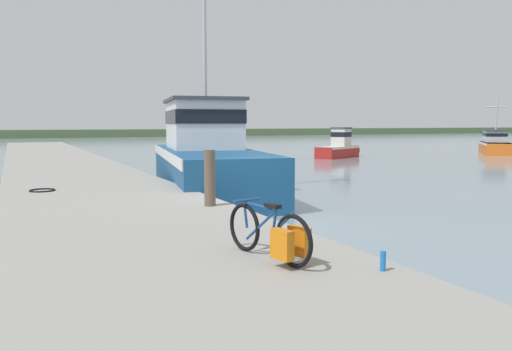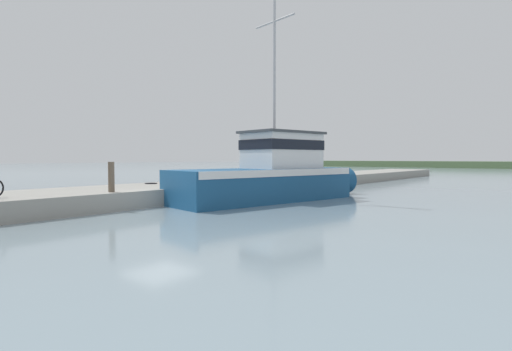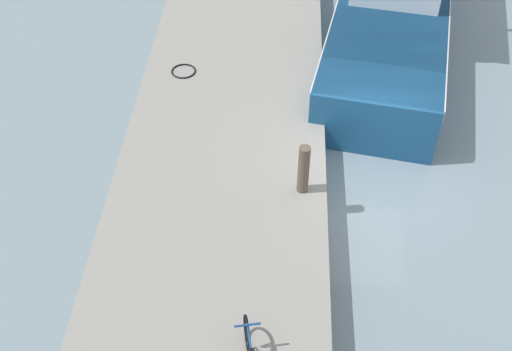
{
  "view_description": "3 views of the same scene",
  "coord_description": "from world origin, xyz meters",
  "views": [
    {
      "loc": [
        -5.28,
        -11.12,
        2.49
      ],
      "look_at": [
        -0.32,
        -0.97,
        1.31
      ],
      "focal_mm": 35.0,
      "sensor_mm": 36.0,
      "label": 1
    },
    {
      "loc": [
        12.85,
        -9.79,
        2.08
      ],
      "look_at": [
        -0.01,
        6.04,
        1.19
      ],
      "focal_mm": 28.0,
      "sensor_mm": 36.0,
      "label": 2
    },
    {
      "loc": [
        -1.99,
        -10.77,
        10.55
      ],
      "look_at": [
        -2.52,
        -0.95,
        0.87
      ],
      "focal_mm": 45.0,
      "sensor_mm": 36.0,
      "label": 3
    }
  ],
  "objects": [
    {
      "name": "mooring_post",
      "position": [
        -1.52,
        -1.19,
        1.34
      ],
      "size": [
        0.24,
        0.24,
        1.2
      ],
      "primitive_type": "cylinder",
      "color": "brown",
      "rests_on": "dock_pier"
    },
    {
      "name": "hose_coil",
      "position": [
        -4.63,
        2.95,
        0.76
      ],
      "size": [
        0.65,
        0.65,
        0.04
      ],
      "primitive_type": "torus",
      "color": "black",
      "rests_on": "dock_pier"
    },
    {
      "name": "fishing_boat_main",
      "position": [
        1.08,
        6.03,
        1.33
      ],
      "size": [
        4.73,
        11.48,
        10.54
      ],
      "rotation": [
        0.0,
        0.0,
        -0.18
      ],
      "color": "navy",
      "rests_on": "ground_plane"
    },
    {
      "name": "dock_pier",
      "position": [
        -3.32,
        0.0,
        0.37
      ],
      "size": [
        4.65,
        80.0,
        0.74
      ],
      "primitive_type": "cube",
      "color": "gray",
      "rests_on": "ground_plane"
    },
    {
      "name": "ground_plane",
      "position": [
        0.0,
        0.0,
        0.0
      ],
      "size": [
        320.0,
        320.0,
        0.0
      ],
      "primitive_type": "plane",
      "color": "gray"
    }
  ]
}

